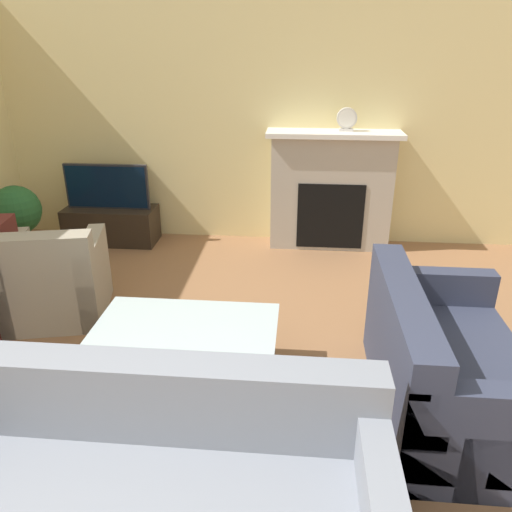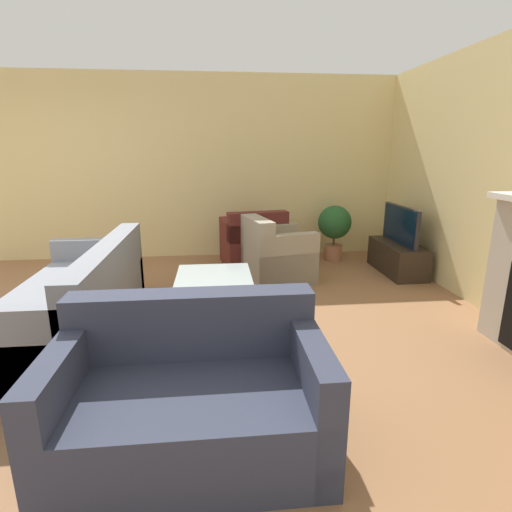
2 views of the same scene
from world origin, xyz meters
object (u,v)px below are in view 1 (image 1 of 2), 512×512
at_px(couch_sectional, 137,508).
at_px(potted_plant, 17,216).
at_px(armchair_accent, 54,283).
at_px(couch_loveseat, 443,369).
at_px(mantel_clock, 347,119).
at_px(coffee_table, 185,331).
at_px(tv, 107,186).

bearing_deg(couch_sectional, potted_plant, 125.61).
xyz_separation_m(armchair_accent, potted_plant, (-0.84, 1.02, 0.22)).
distance_m(couch_loveseat, mantel_clock, 2.98).
distance_m(couch_loveseat, armchair_accent, 3.04).
relative_size(armchair_accent, potted_plant, 1.13).
bearing_deg(coffee_table, couch_loveseat, -4.41).
distance_m(couch_sectional, armchair_accent, 2.44).
relative_size(armchair_accent, mantel_clock, 3.91).
height_order(tv, coffee_table, tv).
xyz_separation_m(couch_loveseat, armchair_accent, (-2.91, 0.90, 0.01)).
relative_size(armchair_accent, coffee_table, 0.78).
distance_m(armchair_accent, potted_plant, 1.34).
xyz_separation_m(coffee_table, potted_plant, (-2.12, 1.80, 0.13)).
bearing_deg(armchair_accent, coffee_table, 135.90).
relative_size(couch_loveseat, potted_plant, 1.75).
height_order(couch_sectional, armchair_accent, same).
bearing_deg(couch_loveseat, mantel_clock, 9.51).
bearing_deg(couch_loveseat, armchair_accent, 72.75).
bearing_deg(couch_sectional, tv, 111.72).
bearing_deg(mantel_clock, armchair_accent, -143.33).
height_order(couch_sectional, coffee_table, couch_sectional).
distance_m(armchair_accent, coffee_table, 1.50).
height_order(armchair_accent, mantel_clock, mantel_clock).
relative_size(couch_sectional, armchair_accent, 2.31).
height_order(couch_sectional, mantel_clock, mantel_clock).
bearing_deg(couch_loveseat, tv, 49.53).
distance_m(tv, coffee_table, 2.87).
distance_m(coffee_table, potted_plant, 2.78).
bearing_deg(tv, coffee_table, -60.08).
xyz_separation_m(tv, couch_sectional, (1.49, -3.73, -0.37)).
bearing_deg(armchair_accent, mantel_clock, -156.17).
distance_m(tv, couch_sectional, 4.04).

